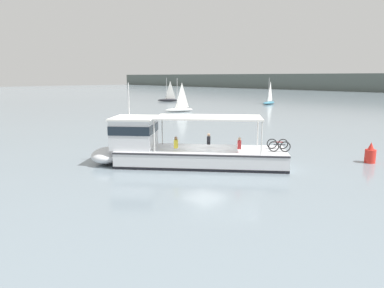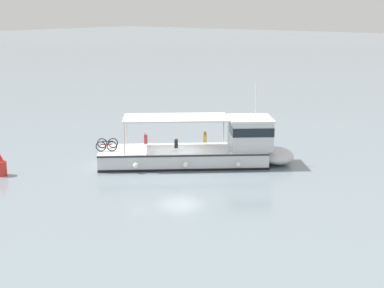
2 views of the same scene
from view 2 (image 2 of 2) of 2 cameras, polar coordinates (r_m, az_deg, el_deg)
The scene contains 3 objects.
ground_plane at distance 36.97m, azimuth -1.19°, elevation -2.37°, with size 400.00×400.00×0.00m, color gray.
ferry_main at distance 37.46m, azimuth 1.55°, elevation -0.55°, with size 11.55×10.76×5.32m.
channel_buoy at distance 37.02m, azimuth -18.47°, elevation -2.15°, with size 0.70×0.70×1.40m.
Camera 2 is at (-22.69, 27.40, 10.08)m, focal length 53.69 mm.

